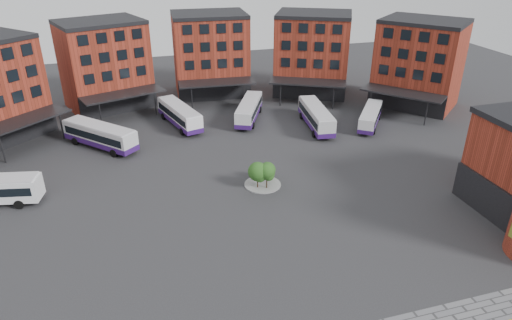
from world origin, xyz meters
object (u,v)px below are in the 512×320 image
object	(u,v)px
bus_c	(179,115)
bus_f	(370,117)
tree_island	(263,173)
bus_b	(100,135)
bus_d	(249,110)
bus_e	(316,116)

from	to	relation	value
bus_c	bus_f	size ratio (longest dim) A/B	1.27
tree_island	bus_b	xyz separation A→B (m)	(-18.64, 17.08, -0.01)
bus_b	bus_d	bearing A→B (deg)	-31.94
tree_island	bus_c	world-z (taller)	tree_island
bus_b	bus_d	size ratio (longest dim) A/B	0.95
bus_c	bus_e	distance (m)	21.25
bus_c	bus_e	world-z (taller)	bus_e
tree_island	bus_c	size ratio (longest dim) A/B	0.37
bus_e	bus_b	bearing A→B (deg)	-175.76
tree_island	bus_e	distance (m)	20.40
bus_e	bus_d	bearing A→B (deg)	153.92
bus_e	bus_f	bearing A→B (deg)	-5.28
tree_island	bus_c	xyz separation A→B (m)	(-6.85, 22.18, -0.07)
bus_b	bus_f	distance (m)	40.50
bus_e	bus_c	bearing A→B (deg)	168.71
bus_b	bus_e	size ratio (longest dim) A/B	0.89
bus_d	bus_f	size ratio (longest dim) A/B	1.19
bus_b	bus_f	world-z (taller)	bus_b
tree_island	bus_d	xyz separation A→B (m)	(4.22, 21.42, -0.14)
bus_c	bus_e	bearing A→B (deg)	-33.84
tree_island	bus_d	world-z (taller)	tree_island
tree_island	bus_f	size ratio (longest dim) A/B	0.47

